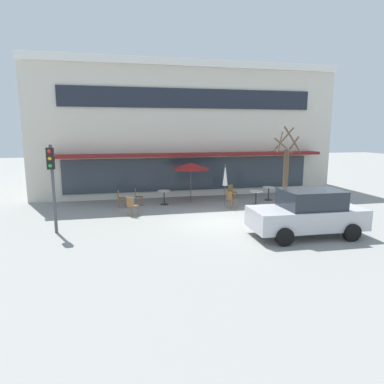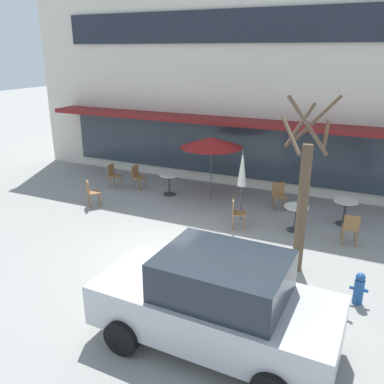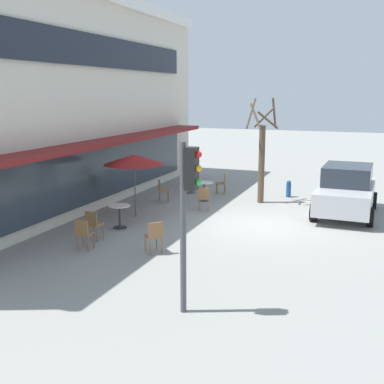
{
  "view_description": "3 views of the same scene",
  "coord_description": "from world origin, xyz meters",
  "views": [
    {
      "loc": [
        -4.43,
        -13.8,
        3.93
      ],
      "look_at": [
        -0.78,
        2.37,
        0.93
      ],
      "focal_mm": 32.0,
      "sensor_mm": 36.0,
      "label": 1
    },
    {
      "loc": [
        4.66,
        -8.17,
        4.95
      ],
      "look_at": [
        -0.28,
        2.37,
        0.87
      ],
      "focal_mm": 38.0,
      "sensor_mm": 36.0,
      "label": 2
    },
    {
      "loc": [
        -15.01,
        -3.51,
        4.3
      ],
      "look_at": [
        0.36,
        2.4,
        0.86
      ],
      "focal_mm": 45.0,
      "sensor_mm": 36.0,
      "label": 3
    }
  ],
  "objects": [
    {
      "name": "parked_sedan",
      "position": [
        2.52,
        -2.63,
        0.88
      ],
      "size": [
        4.24,
        2.1,
        1.76
      ],
      "color": "#B7B7BC",
      "rests_on": "ground"
    },
    {
      "name": "building_facade",
      "position": [
        0.0,
        9.97,
        3.97
      ],
      "size": [
        18.35,
        9.1,
        7.94
      ],
      "color": "beige",
      "rests_on": "ground"
    },
    {
      "name": "ground_plane",
      "position": [
        0.0,
        0.0,
        0.0
      ],
      "size": [
        80.0,
        80.0,
        0.0
      ],
      "primitive_type": "plane",
      "color": "gray"
    },
    {
      "name": "fire_hydrant",
      "position": [
        4.71,
        -0.23,
        0.35
      ],
      "size": [
        0.36,
        0.2,
        0.71
      ],
      "color": "#1E4C8C",
      "rests_on": "ground"
    },
    {
      "name": "patio_umbrella_cream_folded",
      "position": [
        1.1,
        2.93,
        1.63
      ],
      "size": [
        0.28,
        0.28,
        2.2
      ],
      "color": "#4C4C51",
      "rests_on": "ground"
    },
    {
      "name": "cafe_chair_4",
      "position": [
        -3.75,
        1.91,
        0.53
      ],
      "size": [
        0.56,
        0.56,
        0.89
      ],
      "color": "olive",
      "rests_on": "ground"
    },
    {
      "name": "cafe_table_by_tree",
      "position": [
        -1.94,
        4.0,
        0.52
      ],
      "size": [
        0.7,
        0.7,
        0.76
      ],
      "color": "#333338",
      "rests_on": "ground"
    },
    {
      "name": "cafe_chair_1",
      "position": [
        -3.34,
        4.09,
        0.53
      ],
      "size": [
        0.42,
        0.42,
        0.89
      ],
      "color": "olive",
      "rests_on": "ground"
    },
    {
      "name": "cafe_table_streetside",
      "position": [
        2.8,
        2.81,
        0.52
      ],
      "size": [
        0.7,
        0.7,
        0.76
      ],
      "color": "#333338",
      "rests_on": "ground"
    },
    {
      "name": "cafe_table_near_wall",
      "position": [
        4.02,
        3.88,
        0.52
      ],
      "size": [
        0.7,
        0.7,
        0.76
      ],
      "color": "#333338",
      "rests_on": "ground"
    },
    {
      "name": "cafe_chair_5",
      "position": [
        1.2,
        2.26,
        0.53
      ],
      "size": [
        0.51,
        0.51,
        0.89
      ],
      "color": "olive",
      "rests_on": "ground"
    },
    {
      "name": "cafe_chair_2",
      "position": [
        1.95,
        4.28,
        0.53
      ],
      "size": [
        0.55,
        0.55,
        0.89
      ],
      "color": "olive",
      "rests_on": "ground"
    },
    {
      "name": "cafe_chair_3",
      "position": [
        4.29,
        2.52,
        0.53
      ],
      "size": [
        0.47,
        0.47,
        0.89
      ],
      "color": "olive",
      "rests_on": "ground"
    },
    {
      "name": "traffic_light_pole",
      "position": [
        -6.75,
        -0.25,
        2.3
      ],
      "size": [
        0.26,
        0.44,
        3.4
      ],
      "color": "#47474C",
      "rests_on": "ground"
    },
    {
      "name": "street_tree",
      "position": [
        3.29,
        0.63,
        1.86
      ],
      "size": [
        1.2,
        1.2,
        4.11
      ],
      "color": "brown",
      "rests_on": "ground"
    },
    {
      "name": "cafe_chair_0",
      "position": [
        -4.24,
        3.83,
        0.53
      ],
      "size": [
        0.43,
        0.43,
        0.89
      ],
      "color": "olive",
      "rests_on": "ground"
    },
    {
      "name": "patio_umbrella_green_folded",
      "position": [
        -0.43,
        4.23,
        2.02
      ],
      "size": [
        2.1,
        2.1,
        2.2
      ],
      "color": "#4C4C51",
      "rests_on": "ground"
    }
  ]
}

